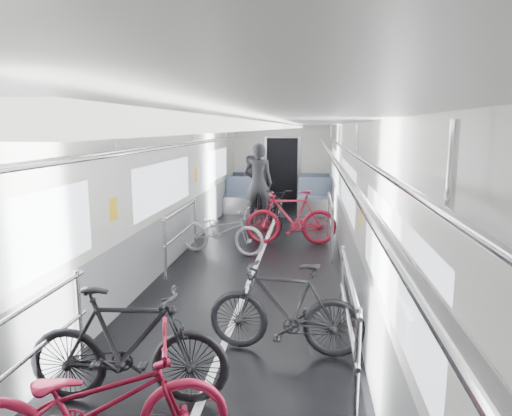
# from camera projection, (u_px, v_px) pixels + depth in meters

# --- Properties ---
(car_shell) EXTENTS (3.02, 14.01, 2.41)m
(car_shell) POSITION_uv_depth(u_px,v_px,m) (265.00, 188.00, 9.08)
(car_shell) COLOR black
(car_shell) RESTS_ON ground
(bike_left_near) EXTENTS (1.92, 1.17, 0.95)m
(bike_left_near) POSITION_uv_depth(u_px,v_px,m) (94.00, 406.00, 3.08)
(bike_left_near) COLOR #A11331
(bike_left_near) RESTS_ON floor
(bike_left_mid) EXTENTS (1.75, 0.62, 1.03)m
(bike_left_mid) POSITION_uv_depth(u_px,v_px,m) (128.00, 346.00, 3.84)
(bike_left_mid) COLOR black
(bike_left_mid) RESTS_ON floor
(bike_left_far) EXTENTS (1.75, 0.91, 0.87)m
(bike_left_far) POSITION_uv_depth(u_px,v_px,m) (221.00, 231.00, 8.47)
(bike_left_far) COLOR #9D9CA1
(bike_left_far) RESTS_ON floor
(bike_right_near) EXTENTS (1.66, 0.61, 0.98)m
(bike_right_near) POSITION_uv_depth(u_px,v_px,m) (285.00, 308.00, 4.71)
(bike_right_near) COLOR black
(bike_right_near) RESTS_ON floor
(bike_right_far) EXTENTS (1.87, 0.68, 1.10)m
(bike_right_far) POSITION_uv_depth(u_px,v_px,m) (291.00, 217.00, 9.14)
(bike_right_far) COLOR maroon
(bike_right_far) RESTS_ON floor
(bike_aisle) EXTENTS (1.06, 1.82, 0.90)m
(bike_aisle) POSITION_uv_depth(u_px,v_px,m) (275.00, 206.00, 11.03)
(bike_aisle) COLOR black
(bike_aisle) RESTS_ON floor
(person_standing) EXTENTS (0.76, 0.54, 1.96)m
(person_standing) POSITION_uv_depth(u_px,v_px,m) (258.00, 184.00, 11.09)
(person_standing) COLOR black
(person_standing) RESTS_ON floor
(person_seated) EXTENTS (0.86, 0.73, 1.54)m
(person_seated) POSITION_uv_depth(u_px,v_px,m) (250.00, 182.00, 13.11)
(person_seated) COLOR #2F2D35
(person_seated) RESTS_ON floor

